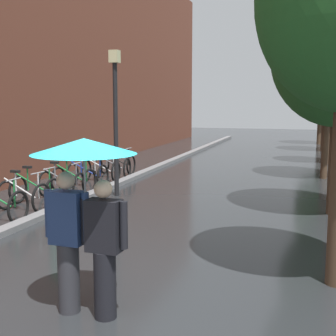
# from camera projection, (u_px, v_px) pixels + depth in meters

# --- Properties ---
(ground_plane) EXTENTS (80.00, 80.00, 0.00)m
(ground_plane) POSITION_uv_depth(u_px,v_px,m) (91.00, 320.00, 5.27)
(ground_plane) COLOR #26282B
(kerb_strip) EXTENTS (0.30, 36.00, 0.12)m
(kerb_strip) POSITION_uv_depth(u_px,v_px,m) (140.00, 174.00, 15.66)
(kerb_strip) COLOR slate
(kerb_strip) RESTS_ON ground
(street_tree_2) EXTENTS (2.69, 2.69, 5.28)m
(street_tree_2) POSITION_uv_depth(u_px,v_px,m) (329.00, 69.00, 14.59)
(street_tree_2) COLOR #473323
(street_tree_2) RESTS_ON ground
(street_tree_3) EXTENTS (2.20, 2.20, 5.17)m
(street_tree_3) POSITION_uv_depth(u_px,v_px,m) (332.00, 72.00, 18.22)
(street_tree_3) COLOR #473323
(street_tree_3) RESTS_ON ground
(street_tree_4) EXTENTS (2.61, 2.61, 5.22)m
(street_tree_4) POSITION_uv_depth(u_px,v_px,m) (326.00, 80.00, 23.03)
(street_tree_4) COLOR #473323
(street_tree_4) RESTS_ON ground
(street_tree_5) EXTENTS (2.60, 2.60, 5.00)m
(street_tree_5) POSITION_uv_depth(u_px,v_px,m) (321.00, 85.00, 27.00)
(street_tree_5) COLOR #473323
(street_tree_5) RESTS_ON ground
(parked_bicycle_1) EXTENTS (1.13, 0.79, 0.96)m
(parked_bicycle_1) POSITION_uv_depth(u_px,v_px,m) (23.00, 196.00, 10.48)
(parked_bicycle_1) COLOR black
(parked_bicycle_1) RESTS_ON ground
(parked_bicycle_2) EXTENTS (1.11, 0.75, 0.96)m
(parked_bicycle_2) POSITION_uv_depth(u_px,v_px,m) (35.00, 190.00, 11.17)
(parked_bicycle_2) COLOR black
(parked_bicycle_2) RESTS_ON ground
(parked_bicycle_3) EXTENTS (1.08, 0.70, 0.96)m
(parked_bicycle_3) POSITION_uv_depth(u_px,v_px,m) (62.00, 184.00, 12.03)
(parked_bicycle_3) COLOR black
(parked_bicycle_3) RESTS_ON ground
(parked_bicycle_4) EXTENTS (1.14, 0.79, 0.96)m
(parked_bicycle_4) POSITION_uv_depth(u_px,v_px,m) (73.00, 179.00, 12.72)
(parked_bicycle_4) COLOR black
(parked_bicycle_4) RESTS_ON ground
(parked_bicycle_5) EXTENTS (1.11, 0.75, 0.96)m
(parked_bicycle_5) POSITION_uv_depth(u_px,v_px,m) (87.00, 175.00, 13.51)
(parked_bicycle_5) COLOR black
(parked_bicycle_5) RESTS_ON ground
(parked_bicycle_6) EXTENTS (1.10, 0.73, 0.96)m
(parked_bicycle_6) POSITION_uv_depth(u_px,v_px,m) (101.00, 170.00, 14.42)
(parked_bicycle_6) COLOR black
(parked_bicycle_6) RESTS_ON ground
(parked_bicycle_7) EXTENTS (1.12, 0.76, 0.96)m
(parked_bicycle_7) POSITION_uv_depth(u_px,v_px,m) (113.00, 167.00, 15.11)
(parked_bicycle_7) COLOR black
(parked_bicycle_7) RESTS_ON ground
(parked_bicycle_8) EXTENTS (1.10, 0.74, 0.96)m
(parked_bicycle_8) POSITION_uv_depth(u_px,v_px,m) (118.00, 164.00, 15.94)
(parked_bicycle_8) COLOR black
(parked_bicycle_8) RESTS_ON ground
(couple_under_umbrella) EXTENTS (1.21, 1.21, 2.10)m
(couple_under_umbrella) POSITION_uv_depth(u_px,v_px,m) (85.00, 196.00, 5.24)
(couple_under_umbrella) COLOR #2D2D33
(couple_under_umbrella) RESTS_ON ground
(street_lamp_post) EXTENTS (0.24, 0.24, 3.84)m
(street_lamp_post) POSITION_uv_depth(u_px,v_px,m) (115.00, 111.00, 12.02)
(street_lamp_post) COLOR black
(street_lamp_post) RESTS_ON ground
(litter_bin) EXTENTS (0.44, 0.44, 0.85)m
(litter_bin) POSITION_uv_depth(u_px,v_px,m) (60.00, 212.00, 8.68)
(litter_bin) COLOR #1E4C28
(litter_bin) RESTS_ON ground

